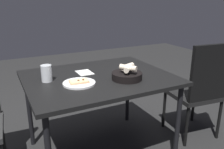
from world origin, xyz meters
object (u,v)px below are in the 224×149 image
Objects in this scene: chair_far at (200,87)px; pizza_plate at (79,83)px; bread_basket at (127,75)px; beer_glass at (47,74)px; dining_table at (99,83)px.

pizza_plate is at bearing -94.76° from chair_far.
bread_basket is 0.82m from chair_far.
chair_far reaches higher than beer_glass.
beer_glass reaches higher than bread_basket.
dining_table is 4.80× the size of pizza_plate.
chair_far is at bearing 87.99° from bread_basket.
bread_basket is (0.18, 0.17, 0.10)m from dining_table.
dining_table is 1.21× the size of chair_far.
pizza_plate is 0.25× the size of chair_far.
chair_far is at bearing 78.87° from beer_glass.
pizza_plate is at bearing -100.53° from bread_basket.
chair_far reaches higher than pizza_plate.
dining_table is at bearing -102.04° from chair_far.
pizza_plate is 1.02× the size of bread_basket.
pizza_plate is at bearing -62.28° from dining_table.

